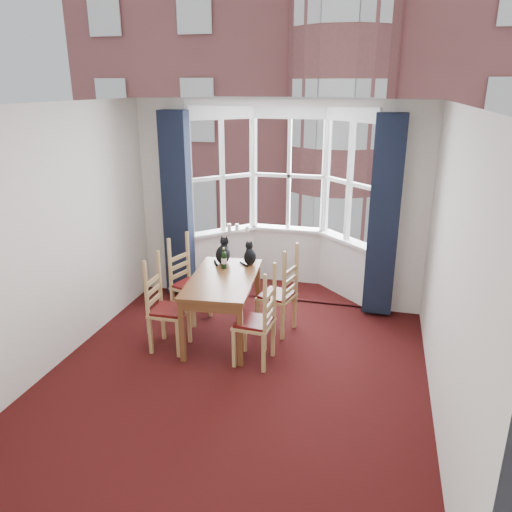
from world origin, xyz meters
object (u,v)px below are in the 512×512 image
(dining_table, at_px, (223,285))
(candle_extra, at_px, (247,229))
(cat_right, at_px, (250,256))
(chair_right_near, at_px, (262,325))
(chair_right_far, at_px, (283,297))
(candle_tall, at_px, (229,227))
(chair_left_near, at_px, (162,310))
(cat_left, at_px, (223,253))
(chair_left_far, at_px, (186,285))
(wine_bottle, at_px, (224,259))
(candle_short, at_px, (237,227))

(dining_table, relative_size, candle_extra, 19.64)
(cat_right, bearing_deg, candle_extra, 106.82)
(chair_right_near, height_order, chair_right_far, same)
(dining_table, height_order, candle_tall, candle_tall)
(chair_left_near, bearing_deg, candle_extra, 78.01)
(candle_tall, bearing_deg, chair_right_far, -50.81)
(candle_tall, xyz_separation_m, candle_extra, (0.27, 0.05, -0.02))
(dining_table, relative_size, chair_right_near, 1.61)
(dining_table, xyz_separation_m, chair_right_near, (0.61, -0.51, -0.21))
(chair_right_far, bearing_deg, cat_left, 165.28)
(chair_left_far, bearing_deg, chair_right_near, -35.19)
(candle_extra, bearing_deg, chair_left_far, -110.12)
(chair_right_near, bearing_deg, candle_extra, 109.10)
(wine_bottle, distance_m, candle_extra, 1.40)
(dining_table, height_order, chair_right_near, chair_right_near)
(cat_left, height_order, cat_right, cat_left)
(cat_right, xyz_separation_m, wine_bottle, (-0.27, -0.23, 0.00))
(chair_left_near, distance_m, candle_extra, 2.23)
(chair_left_far, height_order, wine_bottle, wine_bottle)
(dining_table, bearing_deg, wine_bottle, 104.65)
(cat_right, distance_m, candle_short, 1.25)
(chair_left_near, distance_m, candle_tall, 2.14)
(chair_left_far, xyz_separation_m, chair_right_far, (1.33, -0.10, 0.00))
(wine_bottle, bearing_deg, candle_extra, 93.17)
(chair_right_far, height_order, candle_tall, candle_tall)
(dining_table, bearing_deg, chair_right_far, 21.84)
(chair_right_near, relative_size, cat_left, 2.63)
(cat_left, bearing_deg, wine_bottle, -69.39)
(chair_left_far, relative_size, candle_short, 8.67)
(dining_table, height_order, cat_right, cat_right)
(chair_right_far, xyz_separation_m, candle_extra, (-0.85, 1.42, 0.44))
(cat_left, xyz_separation_m, cat_right, (0.35, 0.03, -0.02))
(chair_right_far, bearing_deg, candle_tall, 129.19)
(chair_right_far, relative_size, candle_extra, 12.21)
(chair_left_near, height_order, cat_left, cat_left)
(cat_left, bearing_deg, chair_left_far, -165.60)
(chair_left_far, xyz_separation_m, candle_tall, (0.22, 1.27, 0.45))
(chair_left_near, distance_m, cat_left, 1.13)
(chair_right_near, height_order, candle_extra, candle_extra)
(dining_table, distance_m, candle_extra, 1.72)
(cat_left, relative_size, wine_bottle, 1.30)
(chair_right_far, distance_m, wine_bottle, 0.88)
(chair_left_near, height_order, chair_right_far, same)
(wine_bottle, bearing_deg, dining_table, -75.35)
(chair_right_near, relative_size, wine_bottle, 3.41)
(chair_right_far, height_order, cat_left, cat_left)
(chair_left_near, distance_m, chair_right_near, 1.22)
(chair_right_near, distance_m, cat_right, 1.19)
(candle_short, height_order, candle_extra, candle_short)
(chair_right_far, distance_m, candle_extra, 1.71)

